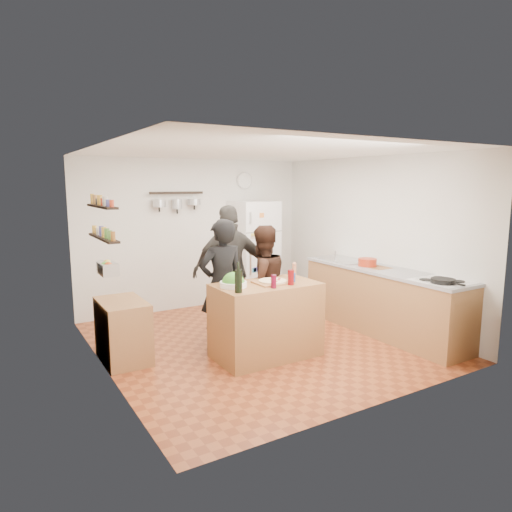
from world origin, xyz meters
TOP-DOWN VIEW (x-y plane):
  - room_shell at (0.00, 0.39)m, footprint 4.20×4.20m
  - prep_island at (-0.21, -0.48)m, footprint 1.25×0.72m
  - pizza_board at (-0.13, -0.50)m, footprint 0.42×0.34m
  - pizza at (-0.13, -0.50)m, footprint 0.34×0.34m
  - salad_bowl at (-0.63, -0.43)m, footprint 0.32×0.32m
  - wine_bottle at (-0.71, -0.70)m, footprint 0.08×0.08m
  - wine_glass_near at (-0.26, -0.72)m, footprint 0.06×0.06m
  - wine_glass_far at (0.01, -0.68)m, footprint 0.07×0.07m
  - pepper_mill at (0.24, -0.43)m, footprint 0.05×0.05m
  - salt_canister at (0.09, -0.60)m, footprint 0.07×0.07m
  - person_left at (-0.56, 0.01)m, footprint 0.61×0.40m
  - person_center at (0.04, 0.01)m, footprint 0.77×0.60m
  - person_back at (-0.17, 0.50)m, footprint 1.13×0.63m
  - counter_run at (1.70, -0.55)m, footprint 0.63×2.63m
  - stove_top at (1.70, -1.50)m, footprint 0.60×0.62m
  - skillet at (1.60, -1.59)m, footprint 0.28×0.28m
  - sink at (1.70, 0.30)m, footprint 0.50×0.80m
  - cutting_board at (1.70, -0.41)m, footprint 0.30×0.40m
  - red_bowl at (1.65, -0.28)m, footprint 0.26×0.26m
  - fridge at (0.95, 1.75)m, footprint 0.70×0.68m
  - wall_clock at (0.95, 2.08)m, footprint 0.30×0.03m
  - spice_shelf_lower at (-1.93, 0.20)m, footprint 0.12×1.00m
  - spice_shelf_upper at (-1.93, 0.20)m, footprint 0.12×1.00m
  - produce_basket at (-1.90, 0.20)m, footprint 0.18×0.35m
  - side_table at (-1.74, 0.29)m, footprint 0.50×0.80m
  - pot_rack at (-0.35, 2.00)m, footprint 0.90×0.04m

SIDE VIEW (x-z plane):
  - side_table at x=-1.74m, z-range 0.00..0.73m
  - counter_run at x=1.70m, z-range 0.00..0.90m
  - prep_island at x=-0.21m, z-range 0.00..0.91m
  - person_center at x=0.04m, z-range 0.00..1.56m
  - person_left at x=-0.56m, z-range 0.00..1.67m
  - fridge at x=0.95m, z-range 0.00..1.80m
  - person_back at x=-0.17m, z-range 0.00..1.81m
  - stove_top at x=1.70m, z-range 0.90..0.92m
  - cutting_board at x=1.70m, z-range 0.90..0.92m
  - sink at x=1.70m, z-range 0.90..0.93m
  - pizza_board at x=-0.13m, z-range 0.91..0.93m
  - pizza at x=-0.13m, z-range 0.93..0.95m
  - salad_bowl at x=-0.63m, z-range 0.91..0.97m
  - skillet at x=1.60m, z-range 0.92..0.97m
  - salt_canister at x=0.09m, z-range 0.91..1.03m
  - red_bowl at x=1.65m, z-range 0.92..1.03m
  - wine_glass_near at x=-0.26m, z-range 0.91..1.06m
  - pepper_mill at x=0.24m, z-range 0.91..1.08m
  - wine_glass_far at x=0.01m, z-range 0.91..1.09m
  - wine_bottle at x=-0.71m, z-range 0.91..1.16m
  - produce_basket at x=-1.90m, z-range 1.08..1.22m
  - room_shell at x=0.00m, z-range -0.85..3.35m
  - spice_shelf_lower at x=-1.93m, z-range 1.49..1.51m
  - spice_shelf_upper at x=-1.93m, z-range 1.84..1.86m
  - pot_rack at x=-0.35m, z-range 1.93..1.97m
  - wall_clock at x=0.95m, z-range 2.00..2.30m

